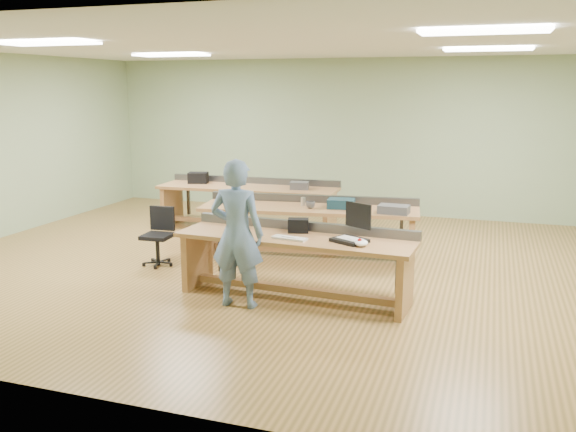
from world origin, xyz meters
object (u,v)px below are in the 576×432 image
(workbench_mid, at_px, (309,219))
(laptop_base, at_px, (350,240))
(mug, at_px, (310,205))
(drinks_can, at_px, (303,202))
(workbench_front, at_px, (296,252))
(parts_bin_grey, at_px, (394,209))
(parts_bin_teal, at_px, (341,203))
(task_chair, at_px, (159,244))
(camera_bag, at_px, (298,225))
(workbench_back, at_px, (249,197))
(person, at_px, (237,234))

(workbench_mid, xyz_separation_m, laptop_base, (1.02, -1.85, 0.21))
(mug, xyz_separation_m, drinks_can, (-0.15, 0.13, 0.01))
(workbench_front, relative_size, laptop_base, 7.89)
(workbench_front, distance_m, parts_bin_grey, 1.90)
(mug, bearing_deg, drinks_can, 138.23)
(laptop_base, xyz_separation_m, parts_bin_grey, (0.22, 1.74, 0.04))
(workbench_mid, relative_size, parts_bin_teal, 8.59)
(workbench_mid, relative_size, task_chair, 4.00)
(workbench_front, bearing_deg, camera_bag, 101.26)
(workbench_front, distance_m, drinks_can, 1.84)
(workbench_front, xyz_separation_m, parts_bin_teal, (0.11, 1.80, 0.26))
(mug, bearing_deg, task_chair, -153.85)
(parts_bin_teal, height_order, drinks_can, parts_bin_teal)
(task_chair, bearing_deg, parts_bin_teal, 21.98)
(parts_bin_grey, bearing_deg, workbench_back, 151.18)
(drinks_can, bearing_deg, workbench_mid, -2.38)
(workbench_back, bearing_deg, laptop_base, -54.10)
(task_chair, relative_size, drinks_can, 6.33)
(workbench_mid, height_order, task_chair, workbench_mid)
(person, relative_size, laptop_base, 4.68)
(workbench_mid, bearing_deg, drinks_can, 170.31)
(laptop_base, bearing_deg, workbench_back, 155.77)
(person, distance_m, camera_bag, 0.84)
(parts_bin_teal, xyz_separation_m, drinks_can, (-0.56, -0.03, -0.00))
(workbench_mid, height_order, parts_bin_teal, parts_bin_teal)
(parts_bin_teal, xyz_separation_m, mug, (-0.41, -0.16, -0.01))
(laptop_base, bearing_deg, parts_bin_teal, 134.20)
(workbench_mid, relative_size, parts_bin_grey, 7.79)
(parts_bin_grey, height_order, drinks_can, drinks_can)
(workbench_back, height_order, laptop_base, workbench_back)
(laptop_base, relative_size, camera_bag, 1.48)
(workbench_back, xyz_separation_m, laptop_base, (2.56, -3.27, 0.21))
(parts_bin_grey, bearing_deg, laptop_base, -97.27)
(parts_bin_teal, height_order, mug, parts_bin_teal)
(workbench_front, bearing_deg, drinks_can, 107.67)
(laptop_base, xyz_separation_m, camera_bag, (-0.69, 0.26, 0.06))
(parts_bin_teal, bearing_deg, mug, -158.38)
(workbench_front, bearing_deg, workbench_mid, 104.67)
(drinks_can, bearing_deg, workbench_back, 135.44)
(workbench_front, xyz_separation_m, camera_bag, (-0.03, 0.18, 0.28))
(workbench_mid, bearing_deg, laptop_base, -68.45)
(workbench_mid, relative_size, camera_bag, 13.28)
(workbench_mid, xyz_separation_m, drinks_can, (-0.10, 0.00, 0.25))
(laptop_base, distance_m, drinks_can, 2.16)
(workbench_back, xyz_separation_m, person, (1.36, -3.67, 0.28))
(workbench_front, relative_size, person, 1.69)
(laptop_base, bearing_deg, mug, 147.10)
(workbench_front, height_order, laptop_base, workbench_front)
(workbench_mid, bearing_deg, mug, -75.45)
(task_chair, bearing_deg, mug, 22.75)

